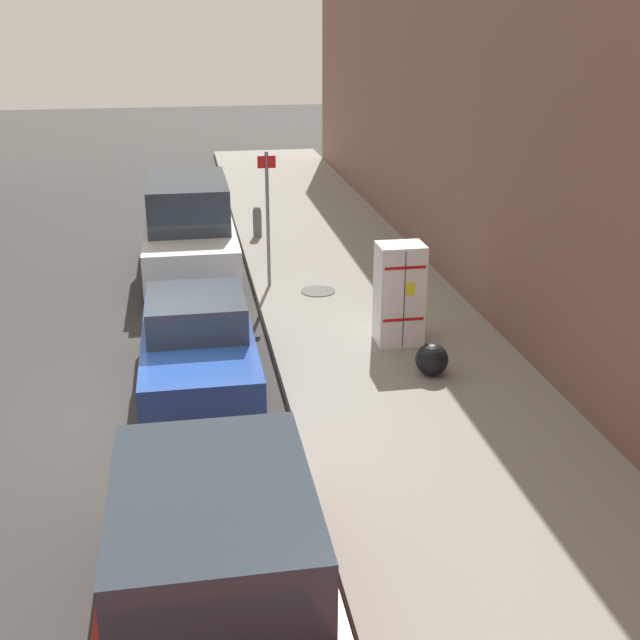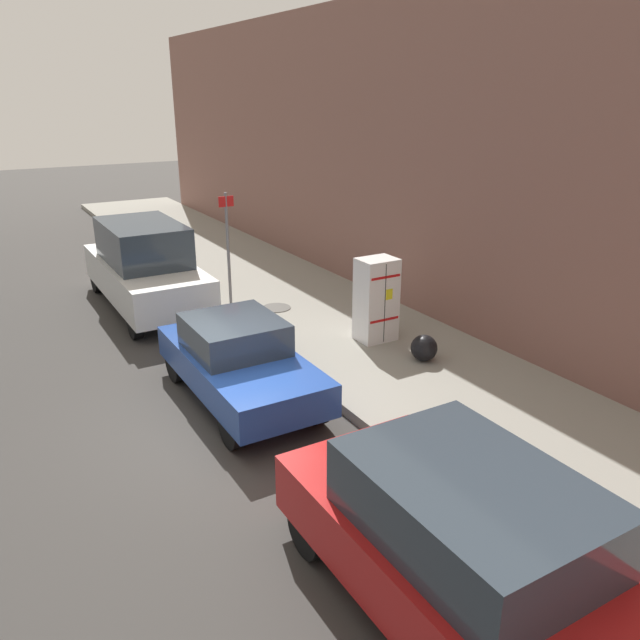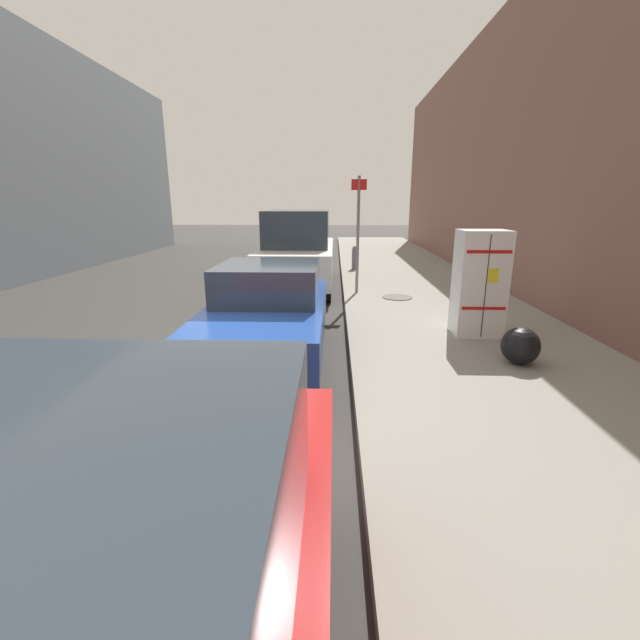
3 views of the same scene
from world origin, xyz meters
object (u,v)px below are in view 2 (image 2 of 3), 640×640
object	(u,v)px
fire_hydrant	(183,256)
parked_hatchback_blue	(239,360)
parked_suv_red	(467,548)
parked_van_white	(145,266)
discarded_refrigerator	(376,300)
street_sign_post	(228,245)
trash_bag	(424,348)

from	to	relation	value
fire_hydrant	parked_hatchback_blue	size ratio (longest dim) A/B	0.20
fire_hydrant	parked_suv_red	distance (m)	13.82
parked_hatchback_blue	parked_van_white	bearing A→B (deg)	-90.00
discarded_refrigerator	fire_hydrant	xyz separation A→B (m)	(1.71, -7.29, -0.48)
parked_hatchback_blue	parked_suv_red	size ratio (longest dim) A/B	0.87
street_sign_post	parked_suv_red	bearing A→B (deg)	80.92
discarded_refrigerator	trash_bag	size ratio (longest dim) A/B	3.36
trash_bag	parked_hatchback_blue	bearing A→B (deg)	-9.84
fire_hydrant	trash_bag	world-z (taller)	fire_hydrant
discarded_refrigerator	fire_hydrant	distance (m)	7.51
fire_hydrant	parked_suv_red	bearing A→B (deg)	82.90
fire_hydrant	parked_van_white	size ratio (longest dim) A/B	0.15
parked_suv_red	parked_van_white	bearing A→B (deg)	-90.00
parked_van_white	parked_hatchback_blue	world-z (taller)	parked_van_white
street_sign_post	parked_hatchback_blue	size ratio (longest dim) A/B	0.71
discarded_refrigerator	street_sign_post	bearing A→B (deg)	-61.43
discarded_refrigerator	parked_van_white	bearing A→B (deg)	-55.58
street_sign_post	fire_hydrant	size ratio (longest dim) A/B	3.59
street_sign_post	parked_van_white	world-z (taller)	street_sign_post
discarded_refrigerator	parked_hatchback_blue	xyz separation A→B (m)	(3.42, 0.77, -0.31)
discarded_refrigerator	street_sign_post	size ratio (longest dim) A/B	0.63
trash_bag	parked_hatchback_blue	world-z (taller)	parked_hatchback_blue
discarded_refrigerator	trash_bag	world-z (taller)	discarded_refrigerator
parked_van_white	discarded_refrigerator	bearing A→B (deg)	124.42
fire_hydrant	parked_van_white	distance (m)	2.91
street_sign_post	fire_hydrant	bearing A→B (deg)	-92.05
discarded_refrigerator	parked_suv_red	world-z (taller)	discarded_refrigerator
fire_hydrant	parked_hatchback_blue	distance (m)	8.24
trash_bag	street_sign_post	bearing A→B (deg)	-67.13
fire_hydrant	trash_bag	size ratio (longest dim) A/B	1.48
street_sign_post	parked_suv_red	distance (m)	9.97
fire_hydrant	parked_van_white	world-z (taller)	parked_van_white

